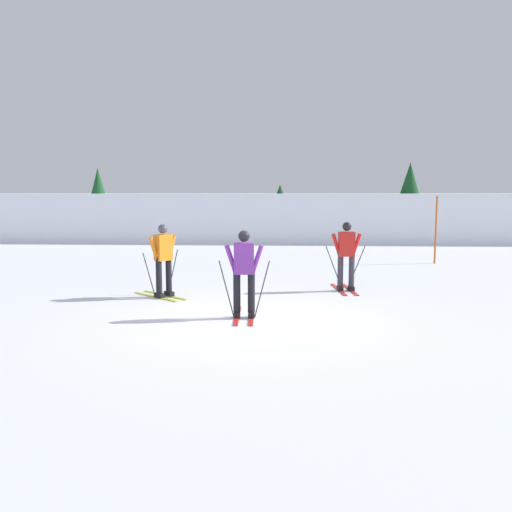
{
  "coord_description": "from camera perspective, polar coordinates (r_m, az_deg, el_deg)",
  "views": [
    {
      "loc": [
        0.58,
        -9.93,
        2.43
      ],
      "look_at": [
        -0.03,
        2.7,
        0.9
      ],
      "focal_mm": 36.98,
      "sensor_mm": 36.0,
      "label": 1
    }
  ],
  "objects": [
    {
      "name": "ground_plane",
      "position": [
        10.24,
        -0.57,
        -6.83
      ],
      "size": [
        120.0,
        120.0,
        0.0
      ],
      "primitive_type": "plane",
      "color": "white"
    },
    {
      "name": "conifer_far_right",
      "position": [
        27.51,
        2.61,
        5.44
      ],
      "size": [
        1.59,
        1.59,
        2.85
      ],
      "color": "#513823",
      "rests_on": "ground"
    },
    {
      "name": "conifer_far_centre",
      "position": [
        30.7,
        16.27,
        6.46
      ],
      "size": [
        2.06,
        2.06,
        4.07
      ],
      "color": "#513823",
      "rests_on": "ground"
    },
    {
      "name": "trail_marker_pole",
      "position": [
        19.02,
        18.88,
        2.69
      ],
      "size": [
        0.06,
        0.06,
        2.31
      ],
      "primitive_type": "cylinder",
      "color": "#C65614",
      "rests_on": "ground"
    },
    {
      "name": "conifer_far_left",
      "position": [
        29.63,
        -16.67,
        6.06
      ],
      "size": [
        1.65,
        1.65,
        3.74
      ],
      "color": "#513823",
      "rests_on": "ground"
    },
    {
      "name": "far_snow_ridge",
      "position": [
        29.3,
        1.65,
        4.46
      ],
      "size": [
        80.0,
        9.22,
        2.36
      ],
      "primitive_type": "cube",
      "color": "white",
      "rests_on": "ground"
    },
    {
      "name": "skier_purple",
      "position": [
        10.15,
        -1.3,
        -1.68
      ],
      "size": [
        1.0,
        1.61,
        1.71
      ],
      "color": "red",
      "rests_on": "ground"
    },
    {
      "name": "skier_red",
      "position": [
        13.14,
        9.73,
        0.18
      ],
      "size": [
        1.0,
        1.63,
        1.71
      ],
      "color": "red",
      "rests_on": "ground"
    },
    {
      "name": "skier_orange",
      "position": [
        12.34,
        -10.0,
        -0.25
      ],
      "size": [
        1.46,
        1.32,
        1.71
      ],
      "color": "gold",
      "rests_on": "ground"
    }
  ]
}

